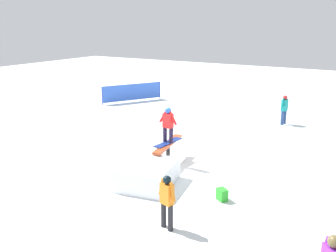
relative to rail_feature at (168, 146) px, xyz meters
name	(u,v)px	position (x,y,z in m)	size (l,w,h in m)	color
ground_plane	(168,164)	(0.00, 0.00, -0.65)	(60.00, 60.00, 0.00)	white
rail_feature	(168,146)	(0.00, 0.00, 0.00)	(2.16, 0.66, 0.77)	black
snow_kicker_ramp	(147,174)	(-1.76, -0.32, -0.32)	(1.80, 1.50, 0.65)	white
main_rider_on_rail	(168,126)	(0.00, 0.00, 0.73)	(1.33, 0.73, 1.25)	navy
bystander_orange	(167,199)	(-3.59, -2.12, 0.12)	(0.27, 0.57, 1.36)	#25252A
bystander_teal	(284,108)	(7.27, -2.07, 0.15)	(0.61, 0.27, 1.41)	navy
backpack_on_snow	(222,195)	(-1.56, -2.67, -0.48)	(0.30, 0.22, 0.34)	green
safety_fence	(132,92)	(7.73, 7.17, -0.05)	(3.34, 1.99, 1.10)	blue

